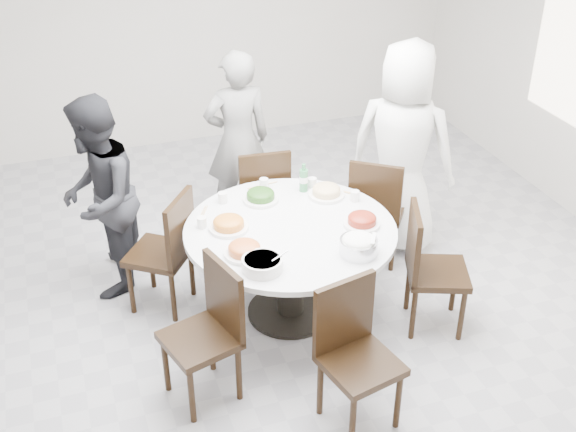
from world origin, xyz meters
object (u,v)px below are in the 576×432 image
object	(u,v)px
chair_n	(261,195)
soup_bowl	(262,264)
chair_sw	(200,337)
diner_left	(99,198)
beverage_bottle	(304,178)
dining_table	(290,272)
diner_right	(402,149)
chair_s	(361,362)
diner_middle	(238,140)
chair_nw	(159,251)
chair_se	(438,270)
rice_bowl	(359,247)
chair_ne	(378,207)

from	to	relation	value
chair_n	soup_bowl	distance (m)	1.51
chair_sw	diner_left	bearing A→B (deg)	179.75
chair_sw	beverage_bottle	size ratio (longest dim) A/B	4.19
chair_sw	dining_table	bearing A→B (deg)	110.59
dining_table	diner_right	xyz separation A→B (m)	(1.18, 0.64, 0.52)
chair_s	diner_middle	world-z (taller)	diner_middle
chair_nw	chair_s	world-z (taller)	same
chair_sw	chair_s	world-z (taller)	same
chair_nw	chair_n	bearing A→B (deg)	156.26
chair_se	chair_s	bearing A→B (deg)	148.50
chair_nw	beverage_bottle	world-z (taller)	beverage_bottle
rice_bowl	soup_bowl	distance (m)	0.66
chair_sw	rice_bowl	xyz separation A→B (m)	(1.13, 0.16, 0.33)
chair_n	chair_nw	xyz separation A→B (m)	(-0.96, -0.56, 0.00)
diner_left	diner_middle	bearing A→B (deg)	133.25
chair_s	soup_bowl	xyz separation A→B (m)	(-0.38, 0.72, 0.32)
chair_nw	chair_se	distance (m)	2.03
diner_left	diner_right	bearing A→B (deg)	102.39
diner_left	soup_bowl	distance (m)	1.52
chair_n	rice_bowl	xyz separation A→B (m)	(0.24, -1.44, 0.33)
dining_table	rice_bowl	bearing A→B (deg)	-54.84
chair_se	diner_middle	world-z (taller)	diner_middle
chair_n	diner_middle	distance (m)	0.55
chair_nw	rice_bowl	distance (m)	1.52
chair_s	diner_right	xyz separation A→B (m)	(1.13, 1.78, 0.42)
chair_n	chair_s	distance (m)	2.13
chair_sw	soup_bowl	distance (m)	0.60
chair_nw	chair_s	bearing A→B (deg)	66.25
dining_table	chair_se	size ratio (longest dim) A/B	1.58
dining_table	rice_bowl	xyz separation A→B (m)	(0.32, -0.45, 0.43)
chair_s	diner_left	world-z (taller)	diner_left
chair_se	diner_left	distance (m)	2.53
diner_middle	diner_left	size ratio (longest dim) A/B	1.01
diner_left	dining_table	bearing A→B (deg)	73.04
soup_bowl	beverage_bottle	size ratio (longest dim) A/B	1.17
chair_sw	chair_s	size ratio (longest dim) A/B	1.00
chair_ne	diner_middle	xyz separation A→B (m)	(-0.91, 0.94, 0.32)
chair_nw	diner_left	world-z (taller)	diner_left
diner_right	diner_left	distance (m)	2.42
chair_n	beverage_bottle	bearing A→B (deg)	115.59
dining_table	chair_sw	size ratio (longest dim) A/B	1.58
rice_bowl	soup_bowl	xyz separation A→B (m)	(-0.65, 0.03, -0.01)
chair_ne	dining_table	bearing A→B (deg)	64.22
chair_s	rice_bowl	distance (m)	0.81
beverage_bottle	dining_table	bearing A→B (deg)	-119.64
chair_nw	chair_se	size ratio (longest dim) A/B	1.00
dining_table	diner_right	bearing A→B (deg)	28.33
chair_n	chair_se	size ratio (longest dim) A/B	1.00
chair_ne	rice_bowl	size ratio (longest dim) A/B	3.75
dining_table	soup_bowl	world-z (taller)	soup_bowl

